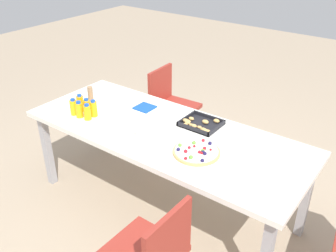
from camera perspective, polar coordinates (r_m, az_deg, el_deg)
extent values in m
plane|color=tan|center=(3.23, -0.51, -11.92)|extent=(12.00, 12.00, 0.00)
cube|color=silver|center=(2.82, -0.58, -0.95)|extent=(2.19, 0.87, 0.04)
cube|color=#99999E|center=(3.45, -17.86, -3.50)|extent=(0.06, 0.06, 0.69)
cube|color=#99999E|center=(3.83, -9.53, 0.96)|extent=(0.06, 0.06, 0.69)
cube|color=#99999E|center=(2.94, 20.21, -10.23)|extent=(0.06, 0.06, 0.69)
cube|color=maroon|center=(2.04, 0.04, -17.40)|extent=(0.03, 0.38, 0.38)
cylinder|color=silver|center=(2.59, -4.13, -18.64)|extent=(0.02, 0.02, 0.41)
cube|color=maroon|center=(3.78, 1.15, 2.80)|extent=(0.42, 0.42, 0.04)
cube|color=maroon|center=(3.79, -1.19, 6.06)|extent=(0.05, 0.38, 0.38)
cylinder|color=silver|center=(3.94, 4.33, -0.12)|extent=(0.02, 0.02, 0.41)
cylinder|color=silver|center=(3.70, 1.85, -2.12)|extent=(0.02, 0.02, 0.41)
cylinder|color=silver|center=(4.09, 0.44, 1.09)|extent=(0.02, 0.02, 0.41)
cylinder|color=silver|center=(3.86, -2.17, -0.76)|extent=(0.02, 0.02, 0.41)
cylinder|color=#F9AD14|center=(3.10, -14.16, 2.73)|extent=(0.06, 0.06, 0.12)
cylinder|color=blue|center=(3.07, -14.31, 3.88)|extent=(0.04, 0.04, 0.02)
cylinder|color=#FAAC14|center=(3.05, -13.34, 2.36)|extent=(0.06, 0.06, 0.12)
cylinder|color=blue|center=(3.02, -13.48, 3.51)|extent=(0.04, 0.04, 0.02)
cylinder|color=#F9AC14|center=(3.00, -12.16, 2.00)|extent=(0.06, 0.06, 0.12)
cylinder|color=blue|center=(2.97, -12.29, 3.14)|extent=(0.04, 0.04, 0.02)
cylinder|color=#F9AC14|center=(3.15, -13.20, 3.33)|extent=(0.05, 0.05, 0.13)
cylinder|color=blue|center=(3.12, -13.35, 4.54)|extent=(0.04, 0.04, 0.02)
cylinder|color=#FAAC14|center=(3.10, -12.23, 2.85)|extent=(0.05, 0.05, 0.12)
cylinder|color=blue|center=(3.07, -12.35, 3.95)|extent=(0.03, 0.03, 0.02)
cylinder|color=#F9AE14|center=(3.04, -11.23, 2.54)|extent=(0.05, 0.05, 0.12)
cylinder|color=blue|center=(3.01, -11.35, 3.72)|extent=(0.04, 0.04, 0.02)
cylinder|color=tan|center=(2.54, 4.34, -3.98)|extent=(0.32, 0.32, 0.02)
cylinder|color=white|center=(2.53, 4.35, -3.75)|extent=(0.29, 0.29, 0.01)
sphere|color=#1E1947|center=(2.42, 5.25, -5.24)|extent=(0.02, 0.02, 0.02)
sphere|color=#1E1947|center=(2.60, 6.41, -2.62)|extent=(0.03, 0.03, 0.03)
sphere|color=red|center=(2.43, 2.71, -4.93)|extent=(0.02, 0.02, 0.02)
sphere|color=#66B238|center=(2.59, 3.97, -2.54)|extent=(0.03, 0.03, 0.03)
sphere|color=red|center=(2.53, 6.50, -3.59)|extent=(0.02, 0.02, 0.02)
sphere|color=red|center=(2.56, 4.03, -3.08)|extent=(0.02, 0.02, 0.02)
sphere|color=#1E1947|center=(2.49, 5.63, -4.18)|extent=(0.03, 0.03, 0.03)
sphere|color=red|center=(2.50, 2.71, -3.86)|extent=(0.03, 0.03, 0.03)
sphere|color=red|center=(2.54, 5.61, -3.46)|extent=(0.02, 0.02, 0.02)
sphere|color=red|center=(2.49, 5.15, -4.12)|extent=(0.02, 0.02, 0.02)
sphere|color=#66B238|center=(2.51, 5.32, -3.79)|extent=(0.03, 0.03, 0.03)
sphere|color=#1E1947|center=(2.48, 5.57, -4.25)|extent=(0.02, 0.02, 0.02)
sphere|color=red|center=(2.54, 5.58, -3.40)|extent=(0.02, 0.02, 0.02)
sphere|color=#66B238|center=(2.44, 3.50, -4.74)|extent=(0.03, 0.03, 0.03)
sphere|color=red|center=(2.50, 4.78, -3.96)|extent=(0.02, 0.02, 0.02)
sphere|color=#66B238|center=(2.56, 1.84, -2.92)|extent=(0.03, 0.03, 0.03)
sphere|color=red|center=(2.63, 5.40, -2.17)|extent=(0.02, 0.02, 0.02)
sphere|color=red|center=(2.54, 3.24, -3.28)|extent=(0.02, 0.02, 0.02)
sphere|color=#1E1947|center=(2.52, 1.58, -3.57)|extent=(0.03, 0.03, 0.03)
sphere|color=#1E1947|center=(2.50, 5.34, -3.93)|extent=(0.02, 0.02, 0.02)
cube|color=black|center=(2.89, 5.05, 0.22)|extent=(0.29, 0.25, 0.01)
cube|color=black|center=(2.79, 3.76, -0.48)|extent=(0.29, 0.01, 0.03)
cube|color=black|center=(2.97, 6.29, 1.33)|extent=(0.29, 0.01, 0.03)
cube|color=black|center=(2.94, 2.80, 1.21)|extent=(0.01, 0.25, 0.03)
cube|color=black|center=(2.82, 7.43, -0.34)|extent=(0.01, 0.25, 0.03)
ellipsoid|color=tan|center=(2.82, 4.80, -0.19)|extent=(0.04, 0.03, 0.02)
ellipsoid|color=tan|center=(2.89, 5.70, 0.64)|extent=(0.05, 0.04, 0.03)
ellipsoid|color=tan|center=(2.87, 2.98, 0.52)|extent=(0.05, 0.04, 0.03)
ellipsoid|color=tan|center=(2.77, 5.56, -0.67)|extent=(0.05, 0.04, 0.03)
ellipsoid|color=tan|center=(2.91, 7.39, 0.78)|extent=(0.05, 0.04, 0.03)
ellipsoid|color=tan|center=(2.89, 2.72, 0.83)|extent=(0.05, 0.04, 0.03)
ellipsoid|color=tan|center=(2.83, 3.94, 0.02)|extent=(0.05, 0.03, 0.03)
ellipsoid|color=tan|center=(2.93, 3.57, 1.14)|extent=(0.05, 0.03, 0.03)
ellipsoid|color=tan|center=(2.88, 3.00, 0.60)|extent=(0.05, 0.03, 0.03)
ellipsoid|color=tan|center=(2.84, 3.60, 0.13)|extent=(0.04, 0.03, 0.02)
ellipsoid|color=tan|center=(2.89, 3.11, 0.72)|extent=(0.04, 0.03, 0.02)
ellipsoid|color=tan|center=(2.76, 6.05, -0.81)|extent=(0.05, 0.03, 0.03)
ellipsoid|color=tan|center=(2.78, 5.41, -0.57)|extent=(0.05, 0.04, 0.03)
ellipsoid|color=tan|center=(2.85, 2.68, 0.25)|extent=(0.04, 0.03, 0.02)
cylinder|color=silver|center=(2.76, -3.25, -1.22)|extent=(0.18, 0.18, 0.00)
cylinder|color=silver|center=(2.75, -3.26, -1.13)|extent=(0.18, 0.18, 0.00)
cylinder|color=silver|center=(2.75, -3.26, -1.04)|extent=(0.18, 0.18, 0.00)
cylinder|color=silver|center=(2.75, -3.26, -0.95)|extent=(0.18, 0.18, 0.00)
cylinder|color=silver|center=(2.75, -3.27, -0.86)|extent=(0.18, 0.18, 0.00)
cylinder|color=silver|center=(2.74, -3.27, -0.77)|extent=(0.18, 0.18, 0.00)
cylinder|color=silver|center=(2.74, -3.27, -0.68)|extent=(0.18, 0.18, 0.00)
cylinder|color=silver|center=(2.74, -3.27, -0.59)|extent=(0.18, 0.18, 0.00)
cube|color=#194CA5|center=(3.14, -3.55, 2.83)|extent=(0.15, 0.15, 0.01)
cylinder|color=#9E7A56|center=(3.25, -11.70, 4.58)|extent=(0.04, 0.04, 0.16)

